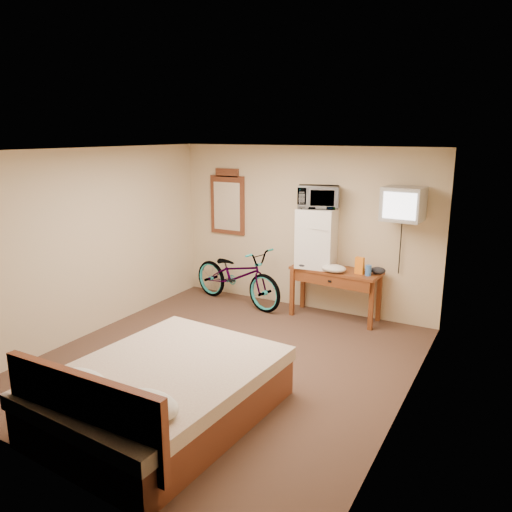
% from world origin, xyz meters
% --- Properties ---
extents(room, '(4.60, 4.64, 2.50)m').
position_xyz_m(room, '(-0.00, 0.00, 1.25)').
color(room, '#4B3425').
rests_on(room, ground).
extents(desk, '(1.34, 0.60, 0.75)m').
position_xyz_m(desk, '(0.64, 2.00, 0.63)').
color(desk, brown).
rests_on(desk, floor).
extents(mini_fridge, '(0.58, 0.57, 0.87)m').
position_xyz_m(mini_fridge, '(0.32, 2.07, 1.19)').
color(mini_fridge, white).
rests_on(mini_fridge, desk).
extents(microwave, '(0.68, 0.57, 0.32)m').
position_xyz_m(microwave, '(0.32, 2.07, 1.78)').
color(microwave, white).
rests_on(microwave, mini_fridge).
extents(snack_bag, '(0.13, 0.08, 0.24)m').
position_xyz_m(snack_bag, '(1.01, 1.97, 0.87)').
color(snack_bag, orange).
rests_on(snack_bag, desk).
extents(blue_cup, '(0.09, 0.09, 0.15)m').
position_xyz_m(blue_cup, '(1.15, 1.94, 0.82)').
color(blue_cup, '#3970C2').
rests_on(blue_cup, desk).
extents(cloth_cream, '(0.35, 0.27, 0.11)m').
position_xyz_m(cloth_cream, '(0.67, 1.88, 0.80)').
color(cloth_cream, beige).
rests_on(cloth_cream, desk).
extents(cloth_dark_a, '(0.30, 0.22, 0.11)m').
position_xyz_m(cloth_dark_a, '(0.18, 1.90, 0.81)').
color(cloth_dark_a, black).
rests_on(cloth_dark_a, desk).
extents(cloth_dark_b, '(0.21, 0.17, 0.10)m').
position_xyz_m(cloth_dark_b, '(1.24, 2.10, 0.80)').
color(cloth_dark_b, black).
rests_on(cloth_dark_b, desk).
extents(crt_television, '(0.54, 0.61, 0.45)m').
position_xyz_m(crt_television, '(1.55, 2.02, 1.77)').
color(crt_television, black).
rests_on(crt_television, room).
extents(wall_mirror, '(0.63, 0.04, 1.07)m').
position_xyz_m(wall_mirror, '(-1.35, 2.27, 1.56)').
color(wall_mirror, brown).
rests_on(wall_mirror, room).
extents(bicycle, '(1.88, 1.00, 0.94)m').
position_xyz_m(bicycle, '(-0.95, 1.90, 0.47)').
color(bicycle, black).
rests_on(bicycle, floor).
extents(bed, '(1.82, 2.33, 0.90)m').
position_xyz_m(bed, '(0.14, -1.37, 0.29)').
color(bed, brown).
rests_on(bed, floor).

